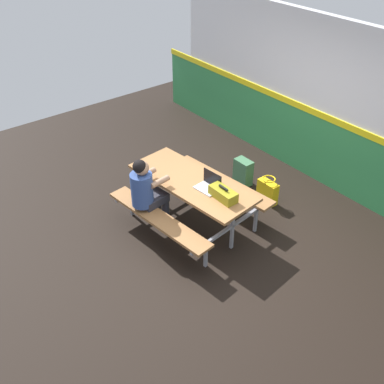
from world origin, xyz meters
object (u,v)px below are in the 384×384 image
Objects in this scene: student_nearer at (147,190)px; toolbox_grey at (223,194)px; picnic_table_main at (192,191)px; tote_bag_bright at (267,191)px; laptop_silver at (209,185)px; backpack_dark at (243,172)px.

student_nearer reaches higher than toolbox_grey.
picnic_table_main is 1.63× the size of student_nearer.
student_nearer reaches higher than picnic_table_main.
picnic_table_main is at bearing 67.00° from student_nearer.
toolbox_grey is 0.93× the size of tote_bag_bright.
laptop_silver is at bearing 13.74° from picnic_table_main.
backpack_dark is (-0.87, 1.24, -0.60)m from toolbox_grey.
toolbox_grey reaches higher than tote_bag_bright.
tote_bag_bright is at bearing 73.01° from student_nearer.
toolbox_grey is at bearing 6.22° from picnic_table_main.
tote_bag_bright is at bearing 88.45° from laptop_silver.
laptop_silver reaches higher than tote_bag_bright.
toolbox_grey is 1.36m from tote_bag_bright.
student_nearer is 1.98m from tote_bag_bright.
backpack_dark is at bearing 174.36° from tote_bag_bright.
student_nearer reaches higher than laptop_silver.
picnic_table_main is 0.65m from student_nearer.
tote_bag_bright is (0.03, 1.17, -0.59)m from laptop_silver.
laptop_silver is 0.80× the size of tote_bag_bright.
backpack_dark is at bearing 114.82° from laptop_silver.
tote_bag_bright is (0.31, 1.24, -0.38)m from picnic_table_main.
toolbox_grey reaches higher than backpack_dark.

